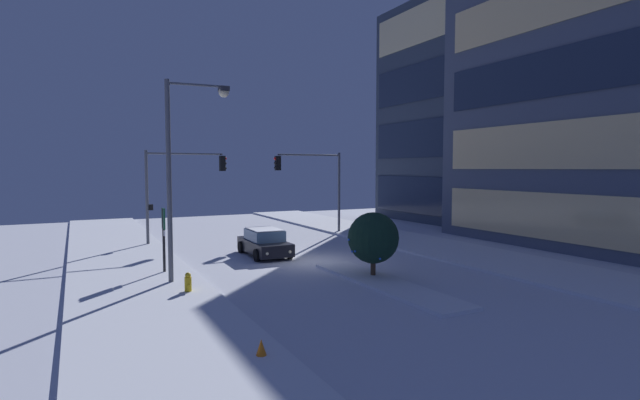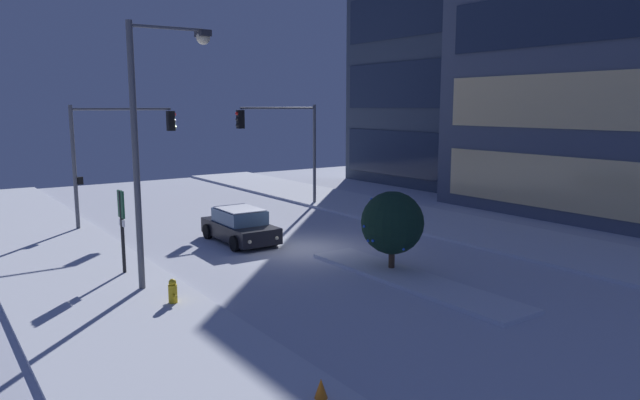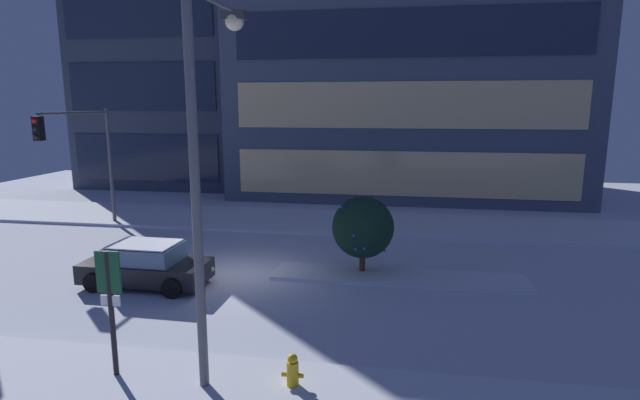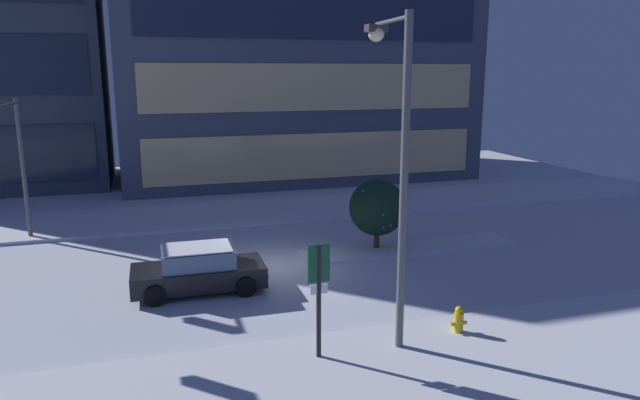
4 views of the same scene
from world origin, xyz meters
TOP-DOWN VIEW (x-y plane):
  - ground at (0.00, 0.00)m, footprint 52.00×52.00m
  - curb_strip_near at (0.00, -8.58)m, footprint 52.00×5.20m
  - curb_strip_far at (0.00, 8.58)m, footprint 52.00×5.20m
  - median_strip at (5.82, 0.52)m, footprint 9.00×1.80m
  - office_tower_secondary at (-12.17, 20.70)m, footprint 12.00×9.18m
  - car_near at (-2.72, -1.51)m, footprint 4.37×2.12m
  - traffic_light_corner_far_left at (-9.02, 4.65)m, footprint 0.32×5.27m
  - traffic_light_corner_near_left at (-9.13, -4.78)m, footprint 0.32×5.14m
  - street_lamp_arched at (1.79, -6.65)m, footprint 0.56×2.60m
  - fire_hydrant at (3.64, -7.00)m, footprint 0.48×0.26m
  - parking_info_sign at (-0.38, -7.22)m, footprint 0.55×0.12m
  - decorated_tree_median at (4.51, 0.82)m, footprint 2.24×2.28m
  - construction_cone at (10.78, -6.69)m, footprint 0.36×0.36m

SIDE VIEW (x-z plane):
  - ground at x=0.00m, z-range 0.00..0.00m
  - curb_strip_near at x=0.00m, z-range 0.00..0.14m
  - curb_strip_far at x=0.00m, z-range 0.00..0.14m
  - median_strip at x=5.82m, z-range 0.00..0.14m
  - construction_cone at x=10.78m, z-range 0.00..0.55m
  - fire_hydrant at x=3.64m, z-range -0.01..0.85m
  - car_near at x=-2.72m, z-range -0.04..1.46m
  - decorated_tree_median at x=4.51m, z-range 0.32..3.23m
  - parking_info_sign at x=-0.38m, z-range 0.43..3.45m
  - traffic_light_corner_near_left at x=-9.13m, z-range 1.15..7.09m
  - traffic_light_corner_far_left at x=-9.02m, z-range 1.24..7.21m
  - street_lamp_arched at x=1.79m, z-range 1.19..9.58m
  - office_tower_secondary at x=-12.17m, z-range 0.00..19.66m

